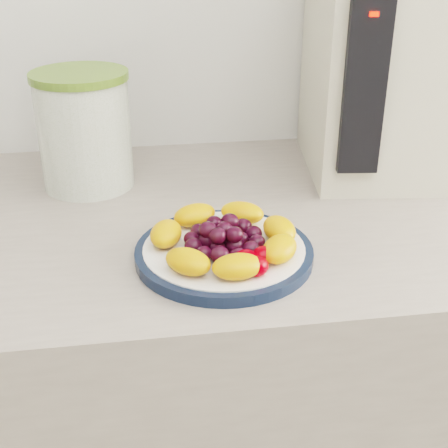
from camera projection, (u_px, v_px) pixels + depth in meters
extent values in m
cube|color=gray|center=(259.00, 427.00, 1.15)|extent=(3.50, 0.60, 0.90)
cube|color=olive|center=(258.00, 439.00, 1.16)|extent=(3.48, 0.58, 0.84)
cylinder|color=#111E34|center=(224.00, 253.00, 0.80)|extent=(0.23, 0.23, 0.01)
cylinder|color=white|center=(224.00, 253.00, 0.80)|extent=(0.21, 0.21, 0.02)
cylinder|color=#455D21|center=(85.00, 134.00, 0.98)|extent=(0.15, 0.15, 0.17)
cylinder|color=olive|center=(79.00, 76.00, 0.94)|extent=(0.15, 0.15, 0.01)
cube|color=beige|center=(374.00, 66.00, 1.02)|extent=(0.23, 0.30, 0.35)
cube|color=black|center=(364.00, 86.00, 0.89)|extent=(0.06, 0.03, 0.26)
cube|color=#FF0C05|center=(374.00, 14.00, 0.83)|extent=(0.01, 0.01, 0.01)
ellipsoid|color=orange|center=(279.00, 229.00, 0.81)|extent=(0.05, 0.07, 0.03)
ellipsoid|color=orange|center=(242.00, 213.00, 0.86)|extent=(0.07, 0.06, 0.03)
ellipsoid|color=orange|center=(195.00, 215.00, 0.85)|extent=(0.07, 0.06, 0.03)
ellipsoid|color=orange|center=(166.00, 234.00, 0.80)|extent=(0.05, 0.07, 0.03)
ellipsoid|color=orange|center=(188.00, 261.00, 0.74)|extent=(0.07, 0.07, 0.03)
ellipsoid|color=orange|center=(237.00, 267.00, 0.73)|extent=(0.06, 0.04, 0.03)
ellipsoid|color=orange|center=(280.00, 249.00, 0.77)|extent=(0.07, 0.07, 0.03)
ellipsoid|color=black|center=(224.00, 239.00, 0.79)|extent=(0.02, 0.02, 0.02)
ellipsoid|color=black|center=(241.00, 239.00, 0.80)|extent=(0.02, 0.02, 0.02)
ellipsoid|color=black|center=(230.00, 232.00, 0.81)|extent=(0.02, 0.02, 0.02)
ellipsoid|color=black|center=(214.00, 234.00, 0.81)|extent=(0.02, 0.02, 0.02)
ellipsoid|color=black|center=(207.00, 240.00, 0.79)|extent=(0.02, 0.02, 0.02)
ellipsoid|color=black|center=(218.00, 248.00, 0.78)|extent=(0.02, 0.02, 0.02)
ellipsoid|color=black|center=(235.00, 246.00, 0.78)|extent=(0.02, 0.02, 0.02)
ellipsoid|color=black|center=(254.00, 234.00, 0.81)|extent=(0.02, 0.02, 0.02)
ellipsoid|color=black|center=(243.00, 227.00, 0.82)|extent=(0.02, 0.02, 0.02)
ellipsoid|color=black|center=(228.00, 225.00, 0.83)|extent=(0.02, 0.02, 0.02)
ellipsoid|color=black|center=(211.00, 227.00, 0.83)|extent=(0.02, 0.02, 0.02)
ellipsoid|color=black|center=(198.00, 231.00, 0.82)|extent=(0.02, 0.02, 0.02)
ellipsoid|color=black|center=(192.00, 239.00, 0.80)|extent=(0.02, 0.02, 0.02)
ellipsoid|color=black|center=(193.00, 246.00, 0.78)|extent=(0.02, 0.02, 0.02)
ellipsoid|color=black|center=(204.00, 253.00, 0.76)|extent=(0.02, 0.02, 0.02)
ellipsoid|color=black|center=(220.00, 255.00, 0.76)|extent=(0.02, 0.02, 0.02)
ellipsoid|color=black|center=(238.00, 255.00, 0.76)|extent=(0.02, 0.02, 0.02)
ellipsoid|color=black|center=(251.00, 249.00, 0.77)|extent=(0.02, 0.02, 0.02)
ellipsoid|color=black|center=(257.00, 242.00, 0.79)|extent=(0.02, 0.02, 0.02)
ellipsoid|color=black|center=(224.00, 229.00, 0.79)|extent=(0.02, 0.02, 0.02)
ellipsoid|color=black|center=(230.00, 222.00, 0.80)|extent=(0.02, 0.02, 0.02)
ellipsoid|color=black|center=(214.00, 223.00, 0.80)|extent=(0.02, 0.02, 0.02)
ellipsoid|color=black|center=(208.00, 230.00, 0.78)|extent=(0.02, 0.02, 0.02)
ellipsoid|color=black|center=(218.00, 236.00, 0.77)|extent=(0.02, 0.02, 0.02)
ellipsoid|color=black|center=(234.00, 235.00, 0.77)|extent=(0.02, 0.02, 0.02)
ellipsoid|color=#E10006|center=(246.00, 259.00, 0.75)|extent=(0.03, 0.03, 0.02)
ellipsoid|color=#E10006|center=(264.00, 255.00, 0.76)|extent=(0.04, 0.03, 0.02)
ellipsoid|color=#E10006|center=(258.00, 267.00, 0.73)|extent=(0.04, 0.04, 0.02)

